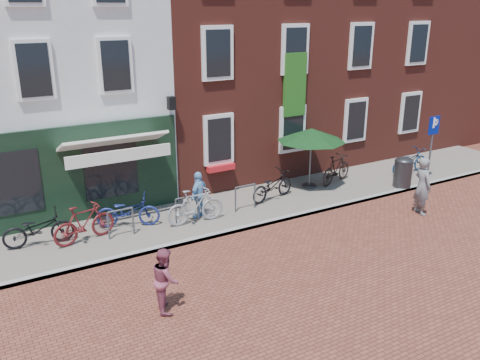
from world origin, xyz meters
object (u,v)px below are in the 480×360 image
litter_bin (403,170)px  bicycle_6 (409,161)px  bicycle_1 (84,223)px  bicycle_3 (195,206)px  bicycle_2 (128,211)px  bicycle_4 (272,186)px  woman (422,186)px  bicycle_0 (38,229)px  parking_sign (432,137)px  bicycle_5 (336,169)px  parasol (312,132)px  boy (165,279)px  cafe_person (199,195)px

litter_bin → bicycle_6: bearing=34.9°
bicycle_1 → bicycle_3: same height
bicycle_2 → bicycle_4: 4.86m
woman → bicycle_0: bearing=83.5°
litter_bin → bicycle_2: (-9.57, 1.49, -0.12)m
parking_sign → bicycle_5: size_ratio=1.37×
parking_sign → parasol: bearing=158.1°
boy → bicycle_1: (-0.73, 4.05, -0.08)m
litter_bin → bicycle_3: 7.79m
bicycle_6 → woman: bearing=135.8°
bicycle_0 → boy: bearing=-150.9°
litter_bin → parasol: (-2.90, 1.61, 1.39)m
parasol → bicycle_3: parasol is taller
cafe_person → bicycle_5: size_ratio=0.82×
woman → bicycle_0: size_ratio=1.01×
bicycle_2 → bicycle_5: (7.76, -0.03, 0.05)m
cafe_person → bicycle_2: size_ratio=0.80×
parasol → bicycle_0: parasol is taller
parasol → bicycle_0: bearing=-179.2°
parking_sign → bicycle_0: size_ratio=1.33×
parking_sign → bicycle_6: (0.14, 1.03, -1.19)m
bicycle_5 → bicycle_6: bicycle_5 is taller
bicycle_0 → bicycle_6: size_ratio=1.00×
bicycle_5 → cafe_person: bearing=75.3°
bicycle_5 → boy: bearing=99.3°
cafe_person → boy: bearing=22.9°
woman → bicycle_5: bearing=20.9°
parking_sign → cafe_person: size_ratio=1.67×
bicycle_5 → bicycle_4: bearing=76.0°
bicycle_2 → bicycle_5: bicycle_5 is taller
litter_bin → boy: (-10.18, -2.92, 0.02)m
bicycle_0 → bicycle_6: same height
cafe_person → bicycle_4: cafe_person is taller
woman → bicycle_6: 3.88m
woman → bicycle_3: woman is taller
woman → bicycle_6: size_ratio=1.01×
parking_sign → bicycle_5: bearing=153.5°
bicycle_1 → bicycle_2: 1.39m
cafe_person → bicycle_1: size_ratio=0.82×
parasol → woman: 4.06m
litter_bin → bicycle_6: (1.39, 0.97, -0.12)m
boy → parasol: bearing=-44.6°
bicycle_3 → bicycle_1: bearing=86.1°
litter_bin → bicycle_4: size_ratio=0.63×
parasol → bicycle_2: bearing=-179.0°
parking_sign → bicycle_5: parking_sign is taller
boy → bicycle_2: 4.46m
parasol → boy: (-7.27, -4.53, -1.37)m
bicycle_4 → bicycle_2: bearing=73.5°
parasol → boy: parasol is taller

